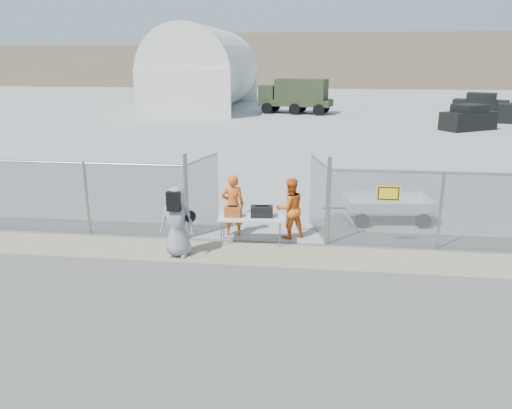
# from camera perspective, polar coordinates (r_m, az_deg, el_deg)

# --- Properties ---
(ground) EXTENTS (160.00, 160.00, 0.00)m
(ground) POSITION_cam_1_polar(r_m,az_deg,el_deg) (12.52, -1.16, -7.42)
(ground) COLOR #5A5959
(tarmac_inside) EXTENTS (160.00, 80.00, 0.01)m
(tarmac_inside) POSITION_cam_1_polar(r_m,az_deg,el_deg) (53.59, 5.46, 10.98)
(tarmac_inside) COLOR #9F9F9C
(tarmac_inside) RESTS_ON ground
(dirt_strip) EXTENTS (44.00, 1.60, 0.01)m
(dirt_strip) POSITION_cam_1_polar(r_m,az_deg,el_deg) (13.43, -0.54, -5.68)
(dirt_strip) COLOR tan
(dirt_strip) RESTS_ON ground
(distant_hills) EXTENTS (140.00, 6.00, 9.00)m
(distant_hills) POSITION_cam_1_polar(r_m,az_deg,el_deg) (89.38, 9.69, 15.89)
(distant_hills) COLOR #7F684F
(distant_hills) RESTS_ON ground
(chain_link_fence) EXTENTS (40.00, 0.20, 2.20)m
(chain_link_fence) POSITION_cam_1_polar(r_m,az_deg,el_deg) (14.00, -0.00, -0.00)
(chain_link_fence) COLOR gray
(chain_link_fence) RESTS_ON ground
(quonset_hangar) EXTENTS (9.00, 18.00, 8.00)m
(quonset_hangar) POSITION_cam_1_polar(r_m,az_deg,el_deg) (52.64, -5.84, 15.23)
(quonset_hangar) COLOR silver
(quonset_hangar) RESTS_ON ground
(folding_table) EXTENTS (1.89, 0.91, 0.78)m
(folding_table) POSITION_cam_1_polar(r_m,az_deg,el_deg) (14.10, -0.56, -2.92)
(folding_table) COLOR silver
(folding_table) RESTS_ON ground
(orange_bag) EXTENTS (0.46, 0.31, 0.28)m
(orange_bag) POSITION_cam_1_polar(r_m,az_deg,el_deg) (13.98, -2.63, -0.82)
(orange_bag) COLOR #C04E1E
(orange_bag) RESTS_ON folding_table
(black_duffel) EXTENTS (0.65, 0.42, 0.30)m
(black_duffel) POSITION_cam_1_polar(r_m,az_deg,el_deg) (13.95, 0.67, -0.80)
(black_duffel) COLOR black
(black_duffel) RESTS_ON folding_table
(security_worker_left) EXTENTS (0.73, 0.54, 1.84)m
(security_worker_left) POSITION_cam_1_polar(r_m,az_deg,el_deg) (14.59, -2.66, -0.08)
(security_worker_left) COLOR orange
(security_worker_left) RESTS_ON ground
(security_worker_right) EXTENTS (1.08, 0.99, 1.78)m
(security_worker_right) POSITION_cam_1_polar(r_m,az_deg,el_deg) (14.41, 3.90, -0.43)
(security_worker_right) COLOR orange
(security_worker_right) RESTS_ON ground
(visitor) EXTENTS (0.92, 0.61, 1.88)m
(visitor) POSITION_cam_1_polar(r_m,az_deg,el_deg) (13.19, -8.99, -1.98)
(visitor) COLOR gray
(visitor) RESTS_ON ground
(utility_trailer) EXTENTS (3.64, 2.18, 0.84)m
(utility_trailer) POSITION_cam_1_polar(r_m,az_deg,el_deg) (16.54, 14.75, -0.41)
(utility_trailer) COLOR silver
(utility_trailer) RESTS_ON ground
(military_truck) EXTENTS (6.97, 3.73, 3.15)m
(military_truck) POSITION_cam_1_polar(r_m,az_deg,el_deg) (47.68, 4.60, 12.22)
(military_truck) COLOR #2D3720
(military_truck) RESTS_ON ground
(parked_vehicle_near) EXTENTS (4.30, 3.62, 1.79)m
(parked_vehicle_near) POSITION_cam_1_polar(r_m,az_deg,el_deg) (39.48, 23.12, 9.11)
(parked_vehicle_near) COLOR black
(parked_vehicle_near) RESTS_ON ground
(parked_vehicle_mid) EXTENTS (4.95, 3.45, 2.05)m
(parked_vehicle_mid) POSITION_cam_1_polar(r_m,az_deg,el_deg) (48.68, 24.29, 10.29)
(parked_vehicle_mid) COLOR black
(parked_vehicle_mid) RESTS_ON ground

